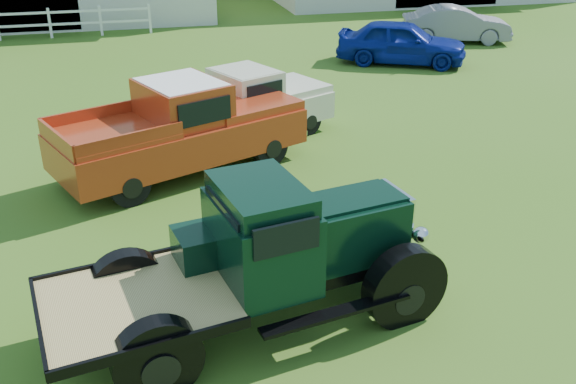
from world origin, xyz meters
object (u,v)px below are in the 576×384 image
object	(u,v)px
vintage_flatbed	(254,257)
red_pickup	(180,127)
misc_car_grey	(456,24)
white_pickup	(243,106)
misc_car_blue	(401,42)

from	to	relation	value
vintage_flatbed	red_pickup	xyz separation A→B (m)	(-0.45, 5.66, -0.06)
red_pickup	misc_car_grey	distance (m)	15.71
red_pickup	vintage_flatbed	bearing A→B (deg)	-108.34
red_pickup	misc_car_grey	size ratio (longest dim) A/B	1.32
red_pickup	misc_car_grey	xyz separation A→B (m)	(11.87, 10.29, -0.31)
vintage_flatbed	misc_car_grey	bearing A→B (deg)	44.03
vintage_flatbed	white_pickup	bearing A→B (deg)	70.20
red_pickup	misc_car_blue	world-z (taller)	red_pickup
vintage_flatbed	misc_car_blue	bearing A→B (deg)	48.77
white_pickup	misc_car_grey	distance (m)	13.43
white_pickup	misc_car_grey	bearing A→B (deg)	16.01
vintage_flatbed	red_pickup	bearing A→B (deg)	84.18
misc_car_blue	misc_car_grey	xyz separation A→B (m)	(3.51, 2.70, -0.06)
white_pickup	misc_car_grey	size ratio (longest dim) A/B	1.10
red_pickup	misc_car_blue	xyz separation A→B (m)	(8.37, 7.58, -0.25)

